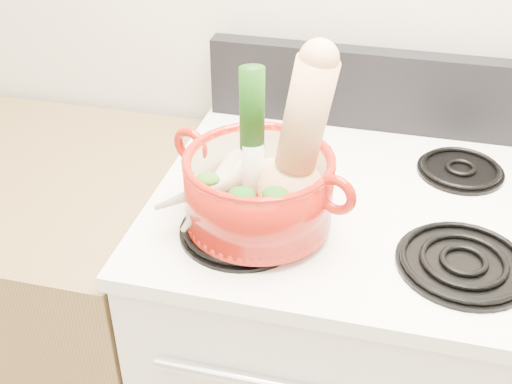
% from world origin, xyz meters
% --- Properties ---
extents(stove_body, '(0.76, 0.65, 0.92)m').
position_xyz_m(stove_body, '(0.00, 1.40, 0.46)').
color(stove_body, white).
rests_on(stove_body, floor).
extents(cooktop, '(0.78, 0.67, 0.03)m').
position_xyz_m(cooktop, '(0.00, 1.40, 0.93)').
color(cooktop, white).
rests_on(cooktop, stove_body).
extents(control_backsplash, '(0.76, 0.05, 0.18)m').
position_xyz_m(control_backsplash, '(0.00, 1.70, 1.04)').
color(control_backsplash, black).
rests_on(control_backsplash, cooktop).
extents(burner_front_left, '(0.22, 0.22, 0.02)m').
position_xyz_m(burner_front_left, '(-0.19, 1.24, 0.96)').
color(burner_front_left, black).
rests_on(burner_front_left, cooktop).
extents(burner_front_right, '(0.22, 0.22, 0.02)m').
position_xyz_m(burner_front_right, '(0.19, 1.24, 0.96)').
color(burner_front_right, black).
rests_on(burner_front_right, cooktop).
extents(burner_back_left, '(0.17, 0.17, 0.02)m').
position_xyz_m(burner_back_left, '(-0.19, 1.54, 0.96)').
color(burner_back_left, black).
rests_on(burner_back_left, cooktop).
extents(burner_back_right, '(0.17, 0.17, 0.02)m').
position_xyz_m(burner_back_right, '(0.19, 1.54, 0.96)').
color(burner_back_right, black).
rests_on(burner_back_right, cooktop).
extents(dutch_oven, '(0.33, 0.33, 0.13)m').
position_xyz_m(dutch_oven, '(-0.17, 1.26, 1.03)').
color(dutch_oven, '#9E150A').
rests_on(dutch_oven, burner_front_left).
extents(pot_handle_left, '(0.07, 0.04, 0.07)m').
position_xyz_m(pot_handle_left, '(-0.30, 1.31, 1.07)').
color(pot_handle_left, '#9E150A').
rests_on(pot_handle_left, dutch_oven).
extents(pot_handle_right, '(0.07, 0.04, 0.07)m').
position_xyz_m(pot_handle_right, '(-0.03, 1.21, 1.07)').
color(pot_handle_right, '#9E150A').
rests_on(pot_handle_right, dutch_oven).
extents(squash, '(0.17, 0.13, 0.31)m').
position_xyz_m(squash, '(-0.10, 1.26, 1.14)').
color(squash, '#E2A974').
rests_on(squash, dutch_oven).
extents(leek, '(0.06, 0.06, 0.27)m').
position_xyz_m(leek, '(-0.18, 1.27, 1.13)').
color(leek, silver).
rests_on(leek, dutch_oven).
extents(ginger, '(0.09, 0.07, 0.04)m').
position_xyz_m(ginger, '(-0.16, 1.36, 1.02)').
color(ginger, '#D9B785').
rests_on(ginger, dutch_oven).
extents(parsnip_0, '(0.08, 0.21, 0.06)m').
position_xyz_m(parsnip_0, '(-0.20, 1.29, 1.02)').
color(parsnip_0, beige).
rests_on(parsnip_0, dutch_oven).
extents(parsnip_1, '(0.09, 0.23, 0.07)m').
position_xyz_m(parsnip_1, '(-0.25, 1.26, 1.02)').
color(parsnip_1, beige).
rests_on(parsnip_1, dutch_oven).
extents(parsnip_2, '(0.11, 0.17, 0.05)m').
position_xyz_m(parsnip_2, '(-0.20, 1.29, 1.03)').
color(parsnip_2, beige).
rests_on(parsnip_2, dutch_oven).
extents(parsnip_3, '(0.18, 0.15, 0.06)m').
position_xyz_m(parsnip_3, '(-0.25, 1.24, 1.04)').
color(parsnip_3, beige).
rests_on(parsnip_3, dutch_oven).
extents(carrot_0, '(0.07, 0.17, 0.05)m').
position_xyz_m(carrot_0, '(-0.18, 1.22, 1.01)').
color(carrot_0, '#BE5309').
rests_on(carrot_0, dutch_oven).
extents(carrot_1, '(0.10, 0.13, 0.04)m').
position_xyz_m(carrot_1, '(-0.19, 1.23, 1.01)').
color(carrot_1, '#C63909').
rests_on(carrot_1, dutch_oven).
extents(carrot_2, '(0.10, 0.18, 0.05)m').
position_xyz_m(carrot_2, '(-0.15, 1.24, 1.02)').
color(carrot_2, '#BD5009').
rests_on(carrot_2, dutch_oven).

